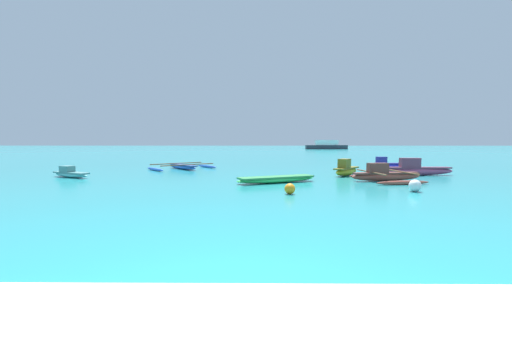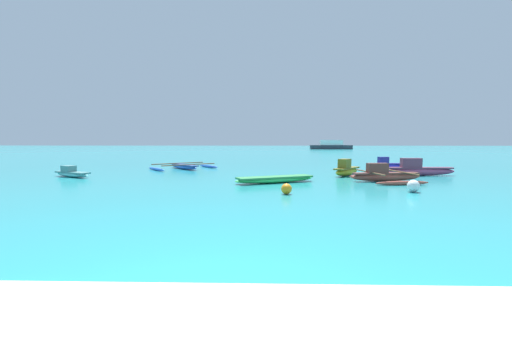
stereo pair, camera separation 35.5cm
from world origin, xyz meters
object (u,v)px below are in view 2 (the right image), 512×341
object	(u,v)px
moored_boat_5	(275,179)
mooring_buoy_1	(413,186)
moored_boat_2	(346,170)
moored_boat_3	(386,165)
moored_boat_4	(384,175)
moored_boat_1	(418,169)
distant_ferry	(331,145)
moored_boat_0	(72,173)
mooring_buoy_0	(286,189)
moored_boat_6	(184,166)

from	to	relation	value
moored_boat_5	mooring_buoy_1	size ratio (longest dim) A/B	8.47
moored_boat_2	moored_boat_3	size ratio (longest dim) A/B	0.98
moored_boat_4	moored_boat_5	size ratio (longest dim) A/B	0.89
moored_boat_1	moored_boat_5	distance (m)	9.03
distant_ferry	moored_boat_4	bearing A→B (deg)	-98.24
moored_boat_4	moored_boat_5	world-z (taller)	moored_boat_4
moored_boat_0	distant_ferry	bearing A→B (deg)	94.69
moored_boat_5	moored_boat_4	bearing A→B (deg)	-17.21
mooring_buoy_0	distant_ferry	bearing A→B (deg)	77.82
moored_boat_0	moored_boat_6	world-z (taller)	moored_boat_0
moored_boat_0	distant_ferry	xyz separation A→B (m)	(25.20, 57.66, 0.59)
moored_boat_1	moored_boat_3	distance (m)	4.49
moored_boat_2	moored_boat_6	world-z (taller)	moored_boat_2
distant_ferry	moored_boat_0	bearing A→B (deg)	-113.60
moored_boat_4	mooring_buoy_0	size ratio (longest dim) A/B	8.89
moored_boat_5	moored_boat_2	bearing A→B (deg)	13.73
moored_boat_1	mooring_buoy_0	distance (m)	10.63
mooring_buoy_0	mooring_buoy_1	xyz separation A→B (m)	(5.01, 0.66, 0.04)
moored_boat_3	distant_ferry	xyz separation A→B (m)	(5.93, 51.87, 0.51)
moored_boat_3	moored_boat_6	world-z (taller)	moored_boat_3
moored_boat_3	mooring_buoy_0	size ratio (longest dim) A/B	5.95
moored_boat_6	distant_ferry	xyz separation A→B (m)	(20.25, 52.32, 0.63)
moored_boat_4	moored_boat_6	world-z (taller)	moored_boat_4
moored_boat_3	moored_boat_6	size ratio (longest dim) A/B	0.50
moored_boat_4	mooring_buoy_0	distance (m)	6.63
distant_ferry	moored_boat_3	bearing A→B (deg)	-96.52
moored_boat_4	moored_boat_1	bearing A→B (deg)	35.84
moored_boat_0	moored_boat_3	size ratio (longest dim) A/B	1.08
moored_boat_6	moored_boat_4	bearing A→B (deg)	19.87
moored_boat_1	mooring_buoy_1	size ratio (longest dim) A/B	8.29
moored_boat_1	moored_boat_4	world-z (taller)	moored_boat_1
moored_boat_3	moored_boat_5	xyz separation A→B (m)	(-8.08, -8.01, -0.13)
moored_boat_0	moored_boat_5	xyz separation A→B (m)	(11.19, -2.22, -0.05)
moored_boat_3	moored_boat_6	distance (m)	14.32
mooring_buoy_0	distant_ferry	world-z (taller)	distant_ferry
moored_boat_2	mooring_buoy_1	xyz separation A→B (m)	(1.18, -6.16, -0.10)
distant_ferry	moored_boat_2	bearing A→B (deg)	-99.87
moored_boat_0	moored_boat_5	world-z (taller)	moored_boat_0
mooring_buoy_1	moored_boat_6	bearing A→B (deg)	138.08
moored_boat_1	moored_boat_3	bearing A→B (deg)	92.59
moored_boat_1	moored_boat_6	size ratio (longest dim) A/B	0.82
moored_boat_0	moored_boat_1	xyz separation A→B (m)	(19.49, 1.31, 0.14)
moored_boat_0	mooring_buoy_1	bearing A→B (deg)	11.28
mooring_buoy_0	mooring_buoy_1	distance (m)	5.06
moored_boat_5	distant_ferry	distance (m)	61.50
moored_boat_6	mooring_buoy_0	xyz separation A→B (m)	(6.57, -11.06, 0.02)
mooring_buoy_1	distant_ferry	bearing A→B (deg)	82.14
moored_boat_0	moored_boat_4	world-z (taller)	moored_boat_4
moored_boat_1	mooring_buoy_0	bearing A→B (deg)	-138.96
moored_boat_2	distant_ferry	world-z (taller)	distant_ferry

